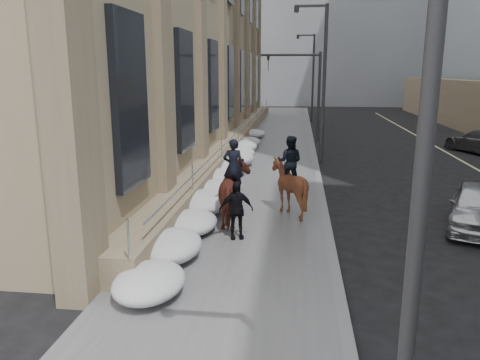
{
  "coord_description": "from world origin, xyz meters",
  "views": [
    {
      "loc": [
        1.63,
        -10.82,
        4.77
      ],
      "look_at": [
        0.02,
        2.18,
        1.7
      ],
      "focal_mm": 35.0,
      "sensor_mm": 36.0,
      "label": 1
    }
  ],
  "objects_px": {
    "mounted_horse_right": "(289,182)",
    "pedestrian": "(236,210)",
    "car_silver": "(479,207)",
    "mounted_horse_left": "(235,191)"
  },
  "relations": [
    {
      "from": "car_silver",
      "to": "mounted_horse_left",
      "type": "bearing_deg",
      "value": -154.63
    },
    {
      "from": "mounted_horse_right",
      "to": "pedestrian",
      "type": "xyz_separation_m",
      "value": [
        -1.41,
        -2.6,
        -0.22
      ]
    },
    {
      "from": "mounted_horse_left",
      "to": "car_silver",
      "type": "xyz_separation_m",
      "value": [
        7.46,
        0.72,
        -0.45
      ]
    },
    {
      "from": "car_silver",
      "to": "mounted_horse_right",
      "type": "bearing_deg",
      "value": -165.2
    },
    {
      "from": "mounted_horse_left",
      "to": "mounted_horse_right",
      "type": "distance_m",
      "value": 2.04
    },
    {
      "from": "mounted_horse_left",
      "to": "mounted_horse_right",
      "type": "relative_size",
      "value": 1.02
    },
    {
      "from": "pedestrian",
      "to": "mounted_horse_right",
      "type": "bearing_deg",
      "value": 44.84
    },
    {
      "from": "mounted_horse_left",
      "to": "pedestrian",
      "type": "bearing_deg",
      "value": 90.49
    },
    {
      "from": "car_silver",
      "to": "pedestrian",
      "type": "bearing_deg",
      "value": -144.12
    },
    {
      "from": "mounted_horse_right",
      "to": "pedestrian",
      "type": "bearing_deg",
      "value": 70.3
    }
  ]
}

